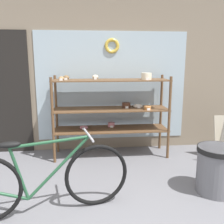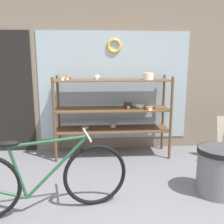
{
  "view_description": "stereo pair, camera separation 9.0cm",
  "coord_description": "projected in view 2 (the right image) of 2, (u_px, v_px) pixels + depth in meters",
  "views": [
    {
      "loc": [
        -0.23,
        -1.93,
        1.61
      ],
      "look_at": [
        0.07,
        1.2,
        0.95
      ],
      "focal_mm": 40.0,
      "sensor_mm": 36.0,
      "label": 1
    },
    {
      "loc": [
        -0.14,
        -1.94,
        1.61
      ],
      "look_at": [
        0.07,
        1.2,
        0.95
      ],
      "focal_mm": 40.0,
      "sensor_mm": 36.0,
      "label": 2
    }
  ],
  "objects": [
    {
      "name": "bicycle",
      "position": [
        42.0,
        179.0,
        2.62
      ],
      "size": [
        1.81,
        0.53,
        0.84
      ],
      "rotation": [
        0.0,
        0.0,
        0.2
      ],
      "color": "black",
      "rests_on": "ground_plane"
    },
    {
      "name": "trash_bin",
      "position": [
        217.0,
        169.0,
        3.01
      ],
      "size": [
        0.5,
        0.5,
        0.58
      ],
      "color": "slate",
      "rests_on": "ground_plane"
    },
    {
      "name": "display_case",
      "position": [
        114.0,
        106.0,
        4.16
      ],
      "size": [
        1.9,
        0.52,
        1.41
      ],
      "color": "brown",
      "rests_on": "ground_plane"
    },
    {
      "name": "storefront_facade",
      "position": [
        100.0,
        66.0,
        4.39
      ],
      "size": [
        5.1,
        0.13,
        3.11
      ],
      "color": "gray",
      "rests_on": "ground_plane"
    }
  ]
}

